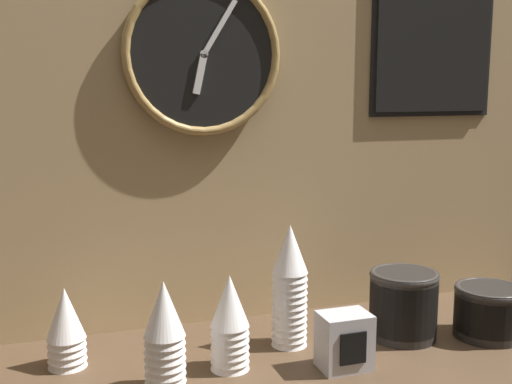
{
  "coord_description": "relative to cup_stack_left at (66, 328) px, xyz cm",
  "views": [
    {
      "loc": [
        -44.68,
        -118.35,
        56.31
      ],
      "look_at": [
        -3.8,
        4.0,
        34.6
      ],
      "focal_mm": 45.0,
      "sensor_mm": 36.0,
      "label": 1
    }
  ],
  "objects": [
    {
      "name": "ground_plane",
      "position": [
        42.15,
        -9.4,
        -10.25
      ],
      "size": [
        160.0,
        56.0,
        4.0
      ],
      "primitive_type": "cube",
      "color": "#4C3826"
    },
    {
      "name": "wall_tiled_back",
      "position": [
        42.15,
        17.1,
        44.25
      ],
      "size": [
        160.0,
        3.0,
        105.0
      ],
      "color": "tan",
      "rests_on": "ground_plane"
    },
    {
      "name": "cup_stack_left",
      "position": [
        0.0,
        0.0,
        0.0
      ],
      "size": [
        7.84,
        7.84,
        16.5
      ],
      "color": "white",
      "rests_on": "ground_plane"
    },
    {
      "name": "cup_stack_center_right",
      "position": [
        46.49,
        -3.97,
        5.21
      ],
      "size": [
        7.84,
        7.84,
        26.92
      ],
      "color": "white",
      "rests_on": "ground_plane"
    },
    {
      "name": "cup_stack_center_left",
      "position": [
        17.02,
        -15.85,
        2.23
      ],
      "size": [
        7.84,
        7.84,
        20.96
      ],
      "color": "white",
      "rests_on": "ground_plane"
    },
    {
      "name": "cup_stack_center",
      "position": [
        30.87,
        -11.38,
        1.49
      ],
      "size": [
        7.84,
        7.84,
        19.48
      ],
      "color": "white",
      "rests_on": "ground_plane"
    },
    {
      "name": "bowl_stack_right",
      "position": [
        72.27,
        -8.03,
        -0.34
      ],
      "size": [
        15.41,
        15.41,
        15.25
      ],
      "color": "black",
      "rests_on": "ground_plane"
    },
    {
      "name": "bowl_stack_far_right",
      "position": [
        90.76,
        -13.74,
        -2.13
      ],
      "size": [
        15.41,
        15.41,
        11.66
      ],
      "color": "black",
      "rests_on": "ground_plane"
    },
    {
      "name": "wall_clock",
      "position": [
        32.43,
        14.07,
        54.66
      ],
      "size": [
        36.2,
        2.7,
        36.2
      ],
      "color": "black"
    },
    {
      "name": "menu_board",
      "position": [
        92.34,
        14.95,
        62.17
      ],
      "size": [
        34.76,
        1.32,
        44.31
      ],
      "color": "black"
    },
    {
      "name": "napkin_dispenser",
      "position": [
        52.63,
        -18.44,
        -2.53
      ],
      "size": [
        10.07,
        7.86,
        11.43
      ],
      "color": "#B7B7BC",
      "rests_on": "ground_plane"
    }
  ]
}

